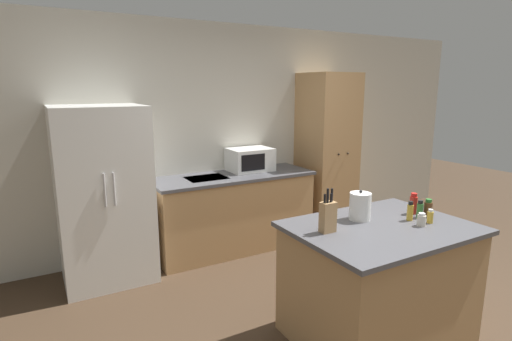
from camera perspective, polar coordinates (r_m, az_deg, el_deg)
ground_plane at (r=3.58m, az=16.88°, el=-20.34°), size 14.00×14.00×0.00m
wall_back at (r=4.95m, az=-1.97°, el=5.14°), size 7.20×0.06×2.60m
refrigerator at (r=4.14m, az=-20.94°, el=-3.26°), size 0.83×0.76×1.71m
back_counter at (r=4.70m, az=-3.23°, el=-5.88°), size 1.87×0.67×0.89m
pantry_cabinet at (r=5.30m, az=10.05°, el=2.41°), size 0.62×0.64×2.05m
kitchen_island at (r=3.25m, az=17.04°, el=-14.87°), size 1.31×0.96×0.89m
microwave at (r=4.78m, az=-0.85°, el=1.59°), size 0.51×0.38×0.27m
knife_block at (r=2.82m, az=10.23°, el=-6.41°), size 0.11×0.07×0.32m
spice_bottle_tall_dark at (r=3.25m, az=23.62°, el=-6.05°), size 0.04×0.04×0.11m
spice_bottle_short_red at (r=3.42m, az=21.55°, el=-4.49°), size 0.06×0.06×0.17m
spice_bottle_amber_oil at (r=3.34m, az=22.38°, el=-5.20°), size 0.05×0.05×0.14m
spice_bottle_green_herb at (r=3.25m, az=21.15°, el=-5.49°), size 0.05×0.05×0.15m
spice_bottle_pale_salt at (r=3.16m, az=22.56°, el=-6.54°), size 0.06×0.06×0.10m
spice_bottle_orange_cap at (r=3.38m, az=23.36°, el=-5.03°), size 0.06×0.06×0.14m
kettle at (r=3.14m, az=14.64°, el=-4.96°), size 0.16×0.16×0.23m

